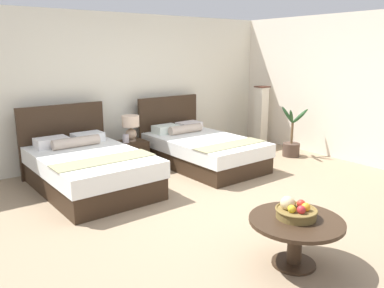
# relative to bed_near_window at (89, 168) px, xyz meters

# --- Properties ---
(ground_plane) EXTENTS (10.30, 9.54, 0.02)m
(ground_plane) POSITION_rel_bed_near_window_xyz_m (1.02, -1.72, -0.31)
(ground_plane) COLOR #957E62
(wall_back) EXTENTS (10.30, 0.12, 2.58)m
(wall_back) POSITION_rel_bed_near_window_xyz_m (1.02, 1.25, 0.99)
(wall_back) COLOR silver
(wall_back) RESTS_ON ground
(wall_side_right) EXTENTS (0.12, 5.14, 2.58)m
(wall_side_right) POSITION_rel_bed_near_window_xyz_m (4.37, -1.32, 0.99)
(wall_side_right) COLOR silver
(wall_side_right) RESTS_ON ground
(bed_near_window) EXTENTS (1.42, 2.08, 1.12)m
(bed_near_window) POSITION_rel_bed_near_window_xyz_m (0.00, 0.00, 0.00)
(bed_near_window) COLOR #332317
(bed_near_window) RESTS_ON ground
(bed_near_corner) EXTENTS (1.35, 2.16, 1.10)m
(bed_near_corner) POSITION_rel_bed_near_window_xyz_m (2.03, 0.01, -0.02)
(bed_near_corner) COLOR #332317
(bed_near_corner) RESTS_ON ground
(nightstand) EXTENTS (0.45, 0.44, 0.45)m
(nightstand) POSITION_rel_bed_near_window_xyz_m (1.02, 0.61, -0.08)
(nightstand) COLOR #332317
(nightstand) RESTS_ON ground
(table_lamp) EXTENTS (0.29, 0.29, 0.43)m
(table_lamp) POSITION_rel_bed_near_window_xyz_m (1.02, 0.63, 0.41)
(table_lamp) COLOR tan
(table_lamp) RESTS_ON nightstand
(vase) EXTENTS (0.11, 0.11, 0.14)m
(vase) POSITION_rel_bed_near_window_xyz_m (0.89, 0.57, 0.22)
(vase) COLOR silver
(vase) RESTS_ON nightstand
(coffee_table) EXTENTS (0.86, 0.86, 0.45)m
(coffee_table) POSITION_rel_bed_near_window_xyz_m (0.73, -3.09, 0.04)
(coffee_table) COLOR #332317
(coffee_table) RESTS_ON ground
(fruit_bowl) EXTENTS (0.38, 0.38, 0.20)m
(fruit_bowl) POSITION_rel_bed_near_window_xyz_m (0.75, -3.06, 0.22)
(fruit_bowl) COLOR brown
(fruit_bowl) RESTS_ON coffee_table
(floor_lamp_corner) EXTENTS (0.24, 0.24, 1.22)m
(floor_lamp_corner) POSITION_rel_bed_near_window_xyz_m (4.01, 0.50, 0.31)
(floor_lamp_corner) COLOR #44241A
(floor_lamp_corner) RESTS_ON ground
(potted_palm) EXTENTS (0.63, 0.47, 0.95)m
(potted_palm) POSITION_rel_bed_near_window_xyz_m (3.75, -0.55, -0.04)
(potted_palm) COLOR #4C392E
(potted_palm) RESTS_ON ground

